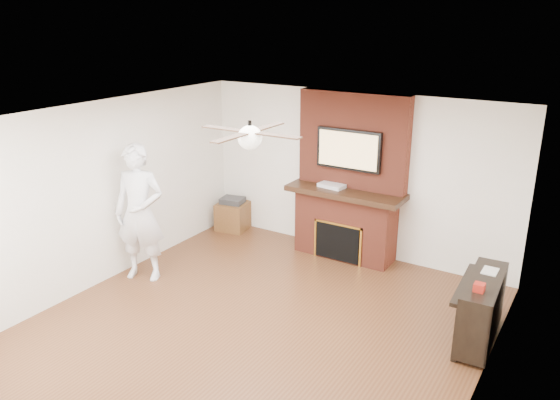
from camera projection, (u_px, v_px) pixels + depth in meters
The scene contains 12 objects.
room_shell at pixel (252, 232), 6.08m from camera, with size 5.36×5.86×2.86m.
fireplace at pixel (348, 193), 8.21m from camera, with size 1.78×0.64×2.50m.
tv at pixel (349, 150), 7.95m from camera, with size 1.00×0.08×0.60m.
ceiling_fan at pixel (250, 137), 5.73m from camera, with size 1.21×1.21×0.31m.
person at pixel (140, 213), 7.48m from camera, with size 0.71×0.47×1.93m, color white.
side_table at pixel (233, 215), 9.45m from camera, with size 0.57×0.57×0.57m.
piano at pixel (481, 308), 6.14m from camera, with size 0.49×1.20×0.86m.
cable_box at pixel (332, 186), 8.21m from camera, with size 0.39×0.22×0.06m, color silver.
candle_orange at pixel (332, 254), 8.39m from camera, with size 0.08×0.08×0.11m, color #C75017.
candle_green at pixel (332, 255), 8.39m from camera, with size 0.06×0.06×0.10m, color #348239.
candle_cream at pixel (350, 256), 8.31m from camera, with size 0.08×0.08×0.12m, color beige.
candle_blue at pixel (349, 260), 8.24m from camera, with size 0.07×0.07×0.07m, color #33469A.
Camera 1 is at (3.24, -4.63, 3.54)m, focal length 35.00 mm.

